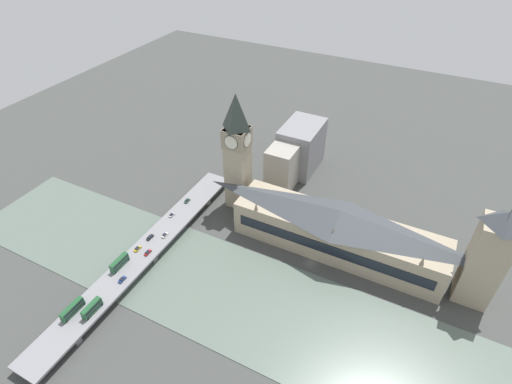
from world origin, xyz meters
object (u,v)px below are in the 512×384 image
car_northbound_lead (165,235)px  car_southbound_tail (148,253)px  double_decker_bus_rear (119,262)px  victoria_tower (487,257)px  car_southbound_mid (122,279)px  car_northbound_tail (150,237)px  car_northbound_mid (172,215)px  double_decker_bus_lead (72,309)px  clock_tower (237,150)px  road_bridge (145,252)px  car_southbound_extra (137,249)px  car_southbound_lead (187,201)px  parliament_hall (338,231)px  double_decker_bus_mid (92,308)px

car_northbound_lead → car_southbound_tail: 14.14m
double_decker_bus_rear → car_northbound_lead: size_ratio=2.78×
victoria_tower → car_southbound_tail: victoria_tower is taller
victoria_tower → car_southbound_mid: victoria_tower is taller
car_northbound_lead → car_northbound_tail: car_northbound_tail is taller
car_northbound_mid → car_northbound_tail: size_ratio=0.84×
double_decker_bus_lead → car_southbound_tail: double_decker_bus_lead is taller
car_northbound_lead → car_southbound_tail: size_ratio=0.94×
clock_tower → car_southbound_mid: 89.55m
victoria_tower → car_northbound_lead: 155.07m
clock_tower → road_bridge: size_ratio=0.48×
car_southbound_extra → victoria_tower: bearing=-71.7°
victoria_tower → double_decker_bus_lead: victoria_tower is taller
victoria_tower → double_decker_bus_rear: 169.54m
car_northbound_lead → car_southbound_mid: size_ratio=0.98×
double_decker_bus_lead → car_southbound_lead: bearing=-0.4°
parliament_hall → road_bridge: bearing=120.2°
road_bridge → car_northbound_tail: size_ratio=32.49×
car_northbound_tail → car_southbound_tail: car_northbound_tail is taller
double_decker_bus_mid → car_southbound_lead: bearing=4.6°
road_bridge → car_northbound_tail: 9.14m
double_decker_bus_lead → car_southbound_lead: (86.52, -0.61, -1.92)m
double_decker_bus_rear → road_bridge: bearing=-15.3°
parliament_hall → double_decker_bus_rear: (-64.03, 90.00, -5.52)m
car_northbound_tail → parliament_hall: bearing=-64.9°
clock_tower → road_bridge: 73.24m
car_southbound_tail → parliament_hall: bearing=-58.5°
double_decker_bus_mid → car_northbound_mid: size_ratio=2.69×
double_decker_bus_lead → car_southbound_extra: (42.63, -0.05, -1.98)m
car_northbound_lead → parliament_hall: bearing=-66.1°
car_northbound_lead → clock_tower: bearing=-21.3°
clock_tower → car_northbound_mid: clock_tower is taller
car_southbound_lead → car_southbound_tail: 44.01m
parliament_hall → road_bridge: parliament_hall is taller
parliament_hall → clock_tower: size_ratio=1.53×
double_decker_bus_rear → car_southbound_mid: bearing=-132.8°
car_northbound_lead → car_northbound_tail: bearing=128.8°
clock_tower → car_southbound_mid: (-81.74, 18.48, -31.57)m
car_northbound_tail → double_decker_bus_mid: bearing=-171.9°
car_northbound_tail → car_southbound_lead: bearing=-0.2°
car_northbound_tail → victoria_tower: bearing=-74.9°
double_decker_bus_lead → double_decker_bus_rear: size_ratio=1.06×
double_decker_bus_rear → car_southbound_tail: 14.65m
parliament_hall → double_decker_bus_mid: parliament_hall is taller
double_decker_bus_mid → double_decker_bus_rear: bearing=16.2°
parliament_hall → car_northbound_lead: bearing=113.9°
double_decker_bus_mid → clock_tower: bearing=-10.1°
road_bridge → car_southbound_mid: size_ratio=36.04×
car_southbound_extra → car_northbound_lead: bearing=-24.1°
road_bridge → car_northbound_mid: bearing=7.1°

